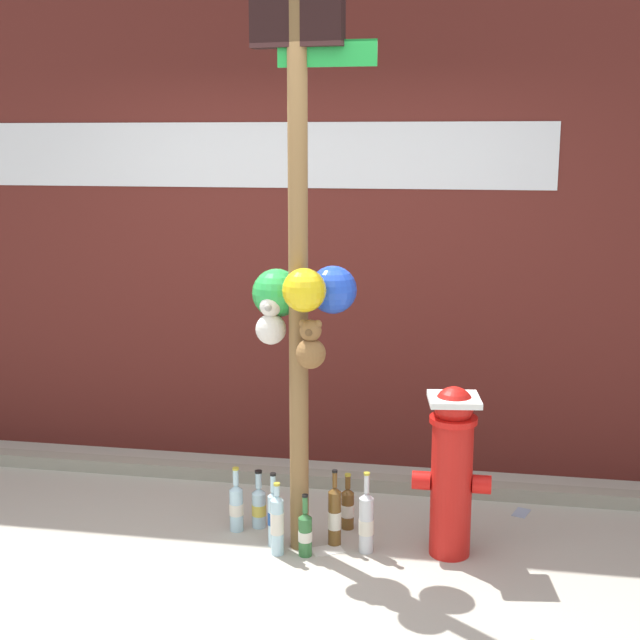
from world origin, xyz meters
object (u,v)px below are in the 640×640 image
Objects in this scene: bottle_2 at (348,507)px; bottle_3 at (366,522)px; memorial_post at (300,251)px; bottle_7 at (273,516)px; bottle_6 at (236,506)px; fire_hydrant at (452,468)px; bottle_0 at (305,533)px; bottle_1 at (335,516)px; bottle_5 at (259,506)px; bottle_4 at (277,523)px.

bottle_3 reaches higher than bottle_2.
memorial_post reaches higher than bottle_7.
bottle_6 is (-0.58, -0.13, 0.02)m from bottle_2.
bottle_6 is 0.28m from bottle_7.
fire_hydrant is at bearing 4.21° from memorial_post.
bottle_3 is (0.30, 0.10, 0.04)m from bottle_0.
bottle_6 is at bearing -167.44° from bottle_2.
bottle_1 is 0.46m from bottle_5.
fire_hydrant is 2.30× the size of bottle_4.
bottle_4 reaches higher than bottle_5.
fire_hydrant is 0.81m from bottle_0.
fire_hydrant is at bearing -19.91° from bottle_2.
bottle_5 is at bearing 137.78° from bottle_0.
bottle_1 is 0.31m from bottle_4.
bottle_6 reaches higher than bottle_0.
bottle_0 is at bearing -27.54° from bottle_6.
bottle_5 is 0.90× the size of bottle_6.
fire_hydrant is 0.68m from bottle_2.
bottle_7 reaches higher than bottle_4.
memorial_post is 8.67× the size of bottle_0.
bottle_0 reaches higher than bottle_2.
fire_hydrant is 0.92m from bottle_4.
memorial_post is 1.45m from bottle_5.
bottle_0 is 0.42m from bottle_5.
bottle_4 reaches higher than bottle_0.
bottle_1 is at bearing 12.37° from bottle_7.
bottle_3 is at bearing 2.18° from bottle_7.
bottle_3 reaches higher than bottle_6.
memorial_post is 9.12× the size of bottle_2.
fire_hydrant is at bearing -7.38° from bottle_5.
bottle_4 is (-0.27, -0.15, 0.01)m from bottle_1.
bottle_2 is 0.29m from bottle_3.
bottle_2 is (0.21, 0.26, -1.41)m from memorial_post.
bottle_3 is 0.64m from bottle_5.
bottle_7 reaches higher than bottle_0.
fire_hydrant is 2.82× the size of bottle_2.
bottle_3 is at bearing -172.87° from fire_hydrant.
bottle_5 is (-0.27, 0.19, -1.41)m from memorial_post.
fire_hydrant is 0.66m from bottle_1.
bottle_1 is 0.18m from bottle_3.
memorial_post is at bearing 45.25° from bottle_4.
fire_hydrant reaches higher than bottle_3.
bottle_4 is 0.34m from bottle_5.
bottle_6 is at bearing 170.31° from bottle_3.
bottle_6 is (-0.55, 0.07, -0.02)m from bottle_1.
bottle_1 reaches higher than bottle_5.
bottle_5 is (-0.48, -0.07, 0.00)m from bottle_2.
fire_hydrant is 2.69× the size of bottle_0.
bottle_4 is (-0.86, -0.16, -0.30)m from fire_hydrant.
memorial_post is 3.23× the size of fire_hydrant.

